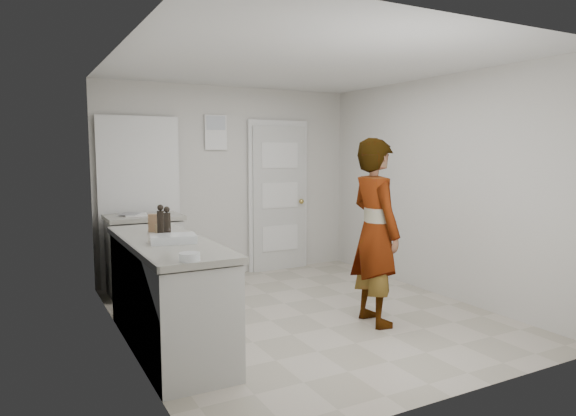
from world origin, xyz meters
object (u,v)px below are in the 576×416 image
spice_jar (158,229)px  baking_dish (173,239)px  oil_cruet_a (161,220)px  egg_bowl (189,257)px  person (375,232)px  cake_mix_box (154,223)px  oil_cruet_b (167,223)px

spice_jar → baking_dish: spice_jar is taller
spice_jar → oil_cruet_a: size_ratio=0.29×
spice_jar → egg_bowl: (-0.11, -1.28, -0.01)m
person → cake_mix_box: 2.07m
egg_bowl → baking_dish: bearing=82.7°
spice_jar → baking_dish: size_ratio=0.19×
cake_mix_box → baking_dish: bearing=-68.5°
oil_cruet_a → person: bearing=-19.6°
baking_dish → egg_bowl: 0.74m
cake_mix_box → spice_jar: size_ratio=2.16×
person → oil_cruet_b: (-1.91, 0.35, 0.17)m
oil_cruet_a → baking_dish: 0.52m
oil_cruet_b → cake_mix_box: bearing=90.5°
oil_cruet_a → egg_bowl: size_ratio=1.83×
oil_cruet_b → spice_jar: bearing=88.5°
spice_jar → oil_cruet_b: oil_cruet_b is taller
person → egg_bowl: (-2.01, -0.58, 0.06)m
person → oil_cruet_a: person is taller
oil_cruet_a → spice_jar: bearing=119.3°
egg_bowl → oil_cruet_b: bearing=83.9°
spice_jar → oil_cruet_b: size_ratio=0.27×
egg_bowl → person: bearing=16.2°
cake_mix_box → egg_bowl: bearing=-72.3°
oil_cruet_a → baking_dish: (-0.03, -0.51, -0.09)m
spice_jar → person: bearing=-20.3°
oil_cruet_b → egg_bowl: size_ratio=1.93×
spice_jar → oil_cruet_a: bearing=-60.7°
person → oil_cruet_b: person is taller
spice_jar → egg_bowl: spice_jar is taller
baking_dish → person: bearing=-4.6°
cake_mix_box → spice_jar: cake_mix_box is taller
egg_bowl → oil_cruet_a: bearing=84.2°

